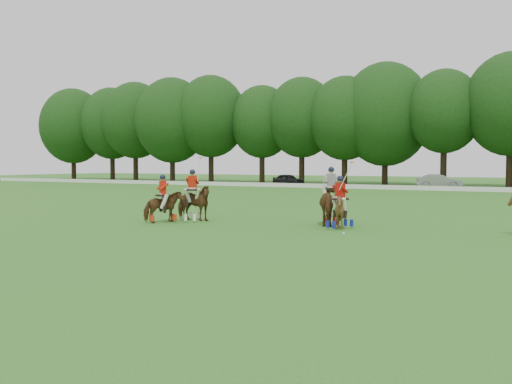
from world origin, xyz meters
The scene contains 10 objects.
ground centered at (0.00, 0.00, 0.00)m, with size 180.00×180.00×0.00m, color #2A651D.
tree_line centered at (0.26, 48.05, 8.23)m, with size 117.98×14.32×14.75m.
boundary_rail centered at (0.00, 38.00, 0.22)m, with size 120.00×0.10×0.44m, color white.
car_left centered at (-16.32, 42.50, 0.66)m, with size 1.57×3.90×1.33m, color black.
car_mid centered at (0.52, 42.50, 0.73)m, with size 1.55×4.43×1.46m, color gray.
polo_red_a centered at (-4.10, 3.01, 0.75)m, with size 1.57×1.78×2.13m.
polo_red_b centered at (-3.31, 4.16, 0.85)m, with size 2.06×1.93×2.89m.
polo_red_c centered at (3.63, 4.38, 0.75)m, with size 1.53×1.60×2.66m.
polo_stripe_a centered at (2.80, 5.58, 0.91)m, with size 1.81×2.33×2.47m.
polo_ball centered at (4.39, 2.68, 0.04)m, with size 0.09×0.09×0.09m, color white.
Camera 1 is at (11.36, -17.17, 2.67)m, focal length 40.00 mm.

